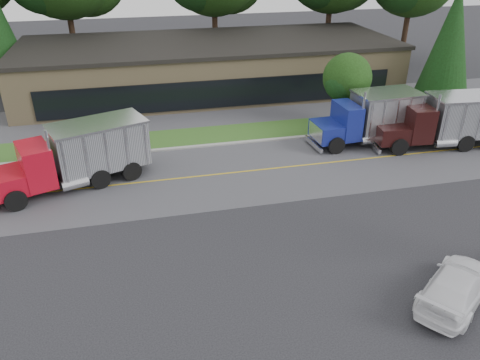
{
  "coord_description": "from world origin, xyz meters",
  "views": [
    {
      "loc": [
        -4.79,
        -15.02,
        12.46
      ],
      "look_at": [
        -0.19,
        4.7,
        1.8
      ],
      "focal_mm": 35.0,
      "sensor_mm": 36.0,
      "label": 1
    }
  ],
  "objects_px": {
    "dump_truck_blue": "(372,116)",
    "rally_car": "(457,286)",
    "dump_truck_red": "(79,154)",
    "dump_truck_maroon": "(450,119)"
  },
  "relations": [
    {
      "from": "rally_car",
      "to": "dump_truck_red",
      "type": "bearing_deg",
      "value": 10.89
    },
    {
      "from": "dump_truck_red",
      "to": "rally_car",
      "type": "xyz_separation_m",
      "value": [
        14.42,
        -13.2,
        -1.12
      ]
    },
    {
      "from": "dump_truck_blue",
      "to": "dump_truck_maroon",
      "type": "xyz_separation_m",
      "value": [
        4.72,
        -1.67,
        0.01
      ]
    },
    {
      "from": "dump_truck_blue",
      "to": "rally_car",
      "type": "bearing_deg",
      "value": 71.96
    },
    {
      "from": "rally_car",
      "to": "dump_truck_blue",
      "type": "bearing_deg",
      "value": -51.64
    },
    {
      "from": "dump_truck_maroon",
      "to": "rally_car",
      "type": "height_order",
      "value": "dump_truck_maroon"
    },
    {
      "from": "dump_truck_red",
      "to": "dump_truck_blue",
      "type": "height_order",
      "value": "same"
    },
    {
      "from": "dump_truck_red",
      "to": "rally_car",
      "type": "distance_m",
      "value": 19.59
    },
    {
      "from": "dump_truck_red",
      "to": "dump_truck_maroon",
      "type": "xyz_separation_m",
      "value": [
        23.17,
        0.13,
        0.0
      ]
    },
    {
      "from": "dump_truck_blue",
      "to": "rally_car",
      "type": "xyz_separation_m",
      "value": [
        -4.02,
        -15.0,
        -1.11
      ]
    }
  ]
}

